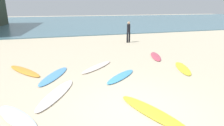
{
  "coord_description": "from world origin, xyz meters",
  "views": [
    {
      "loc": [
        -2.1,
        -4.58,
        3.01
      ],
      "look_at": [
        0.47,
        3.94,
        0.3
      ],
      "focal_mm": 29.92,
      "sensor_mm": 36.0,
      "label": 1
    }
  ],
  "objects_px": {
    "surfboard_6": "(17,117)",
    "surfboard_5": "(97,67)",
    "surfboard_3": "(156,56)",
    "surfboard_9": "(54,76)",
    "beachgoer_near": "(129,31)",
    "surfboard_1": "(121,76)",
    "surfboard_7": "(56,94)",
    "surfboard_8": "(152,112)",
    "surfboard_0": "(183,68)",
    "surfboard_2": "(24,71)"
  },
  "relations": [
    {
      "from": "surfboard_6",
      "to": "surfboard_5",
      "type": "bearing_deg",
      "value": -163.7
    },
    {
      "from": "surfboard_3",
      "to": "surfboard_9",
      "type": "relative_size",
      "value": 0.89
    },
    {
      "from": "surfboard_9",
      "to": "beachgoer_near",
      "type": "height_order",
      "value": "beachgoer_near"
    },
    {
      "from": "surfboard_3",
      "to": "surfboard_6",
      "type": "height_order",
      "value": "surfboard_6"
    },
    {
      "from": "surfboard_1",
      "to": "surfboard_7",
      "type": "relative_size",
      "value": 0.83
    },
    {
      "from": "surfboard_1",
      "to": "surfboard_6",
      "type": "height_order",
      "value": "surfboard_6"
    },
    {
      "from": "surfboard_6",
      "to": "surfboard_7",
      "type": "relative_size",
      "value": 0.77
    },
    {
      "from": "beachgoer_near",
      "to": "surfboard_8",
      "type": "bearing_deg",
      "value": 63.7
    },
    {
      "from": "surfboard_0",
      "to": "surfboard_9",
      "type": "height_order",
      "value": "surfboard_9"
    },
    {
      "from": "surfboard_7",
      "to": "surfboard_9",
      "type": "bearing_deg",
      "value": -59.81
    },
    {
      "from": "surfboard_3",
      "to": "surfboard_7",
      "type": "distance_m",
      "value": 6.98
    },
    {
      "from": "beachgoer_near",
      "to": "surfboard_5",
      "type": "bearing_deg",
      "value": 47.46
    },
    {
      "from": "surfboard_0",
      "to": "surfboard_1",
      "type": "bearing_deg",
      "value": 25.85
    },
    {
      "from": "surfboard_0",
      "to": "surfboard_7",
      "type": "height_order",
      "value": "surfboard_7"
    },
    {
      "from": "surfboard_1",
      "to": "surfboard_7",
      "type": "xyz_separation_m",
      "value": [
        -2.77,
        -0.98,
        0.0
      ]
    },
    {
      "from": "surfboard_0",
      "to": "surfboard_5",
      "type": "distance_m",
      "value": 4.33
    },
    {
      "from": "surfboard_6",
      "to": "beachgoer_near",
      "type": "height_order",
      "value": "beachgoer_near"
    },
    {
      "from": "surfboard_8",
      "to": "surfboard_0",
      "type": "bearing_deg",
      "value": 21.83
    },
    {
      "from": "surfboard_8",
      "to": "surfboard_9",
      "type": "xyz_separation_m",
      "value": [
        -2.75,
        3.96,
        -0.01
      ]
    },
    {
      "from": "surfboard_0",
      "to": "surfboard_3",
      "type": "distance_m",
      "value": 2.44
    },
    {
      "from": "surfboard_0",
      "to": "surfboard_1",
      "type": "distance_m",
      "value": 3.37
    },
    {
      "from": "surfboard_2",
      "to": "surfboard_8",
      "type": "xyz_separation_m",
      "value": [
        4.11,
        -5.03,
        -0.0
      ]
    },
    {
      "from": "surfboard_0",
      "to": "surfboard_1",
      "type": "xyz_separation_m",
      "value": [
        -3.37,
        -0.2,
        0.01
      ]
    },
    {
      "from": "surfboard_0",
      "to": "surfboard_3",
      "type": "bearing_deg",
      "value": -63.88
    },
    {
      "from": "surfboard_8",
      "to": "surfboard_9",
      "type": "bearing_deg",
      "value": 103.7
    },
    {
      "from": "surfboard_3",
      "to": "surfboard_9",
      "type": "bearing_deg",
      "value": -143.74
    },
    {
      "from": "surfboard_5",
      "to": "surfboard_6",
      "type": "distance_m",
      "value": 4.91
    },
    {
      "from": "surfboard_2",
      "to": "surfboard_6",
      "type": "relative_size",
      "value": 1.31
    },
    {
      "from": "surfboard_3",
      "to": "surfboard_5",
      "type": "xyz_separation_m",
      "value": [
        -3.93,
        -1.02,
        0.0
      ]
    },
    {
      "from": "surfboard_8",
      "to": "surfboard_9",
      "type": "relative_size",
      "value": 1.03
    },
    {
      "from": "surfboard_2",
      "to": "surfboard_7",
      "type": "xyz_separation_m",
      "value": [
        1.44,
        -2.99,
        -0.0
      ]
    },
    {
      "from": "surfboard_8",
      "to": "surfboard_7",
      "type": "bearing_deg",
      "value": 121.6
    },
    {
      "from": "surfboard_2",
      "to": "surfboard_9",
      "type": "bearing_deg",
      "value": -72.77
    },
    {
      "from": "surfboard_7",
      "to": "surfboard_6",
      "type": "bearing_deg",
      "value": 76.12
    },
    {
      "from": "surfboard_0",
      "to": "surfboard_2",
      "type": "height_order",
      "value": "surfboard_2"
    },
    {
      "from": "surfboard_5",
      "to": "surfboard_2",
      "type": "bearing_deg",
      "value": -139.1
    },
    {
      "from": "surfboard_6",
      "to": "beachgoer_near",
      "type": "relative_size",
      "value": 1.1
    },
    {
      "from": "surfboard_0",
      "to": "beachgoer_near",
      "type": "relative_size",
      "value": 1.2
    },
    {
      "from": "surfboard_3",
      "to": "surfboard_8",
      "type": "distance_m",
      "value": 6.54
    },
    {
      "from": "surfboard_1",
      "to": "surfboard_9",
      "type": "distance_m",
      "value": 2.99
    },
    {
      "from": "surfboard_2",
      "to": "surfboard_9",
      "type": "height_order",
      "value": "surfboard_2"
    },
    {
      "from": "surfboard_2",
      "to": "surfboard_6",
      "type": "height_order",
      "value": "same"
    },
    {
      "from": "surfboard_9",
      "to": "surfboard_1",
      "type": "bearing_deg",
      "value": -171.53
    },
    {
      "from": "surfboard_0",
      "to": "surfboard_6",
      "type": "height_order",
      "value": "surfboard_6"
    },
    {
      "from": "surfboard_3",
      "to": "surfboard_6",
      "type": "relative_size",
      "value": 1.11
    },
    {
      "from": "surfboard_0",
      "to": "surfboard_5",
      "type": "xyz_separation_m",
      "value": [
        -4.09,
        1.42,
        0.01
      ]
    },
    {
      "from": "surfboard_2",
      "to": "beachgoer_near",
      "type": "height_order",
      "value": "beachgoer_near"
    },
    {
      "from": "surfboard_5",
      "to": "surfboard_9",
      "type": "bearing_deg",
      "value": -115.0
    },
    {
      "from": "surfboard_6",
      "to": "surfboard_9",
      "type": "height_order",
      "value": "surfboard_6"
    },
    {
      "from": "surfboard_0",
      "to": "beachgoer_near",
      "type": "distance_m",
      "value": 7.48
    }
  ]
}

